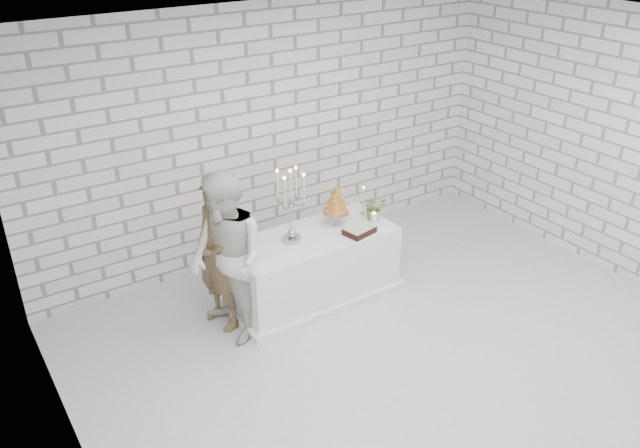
{
  "coord_description": "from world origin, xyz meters",
  "views": [
    {
      "loc": [
        -3.47,
        -3.71,
        3.98
      ],
      "look_at": [
        -0.34,
        1.02,
        1.05
      ],
      "focal_mm": 35.9,
      "sensor_mm": 36.0,
      "label": 1
    }
  ],
  "objects": [
    {
      "name": "bride",
      "position": [
        -1.3,
        1.18,
        0.88
      ],
      "size": [
        0.67,
        0.86,
        1.75
      ],
      "primitive_type": "imported",
      "rotation": [
        0.0,
        0.0,
        -1.56
      ],
      "color": "silver",
      "rests_on": "ground"
    },
    {
      "name": "flowers",
      "position": [
        0.55,
        1.28,
        0.89
      ],
      "size": [
        0.31,
        0.29,
        0.29
      ],
      "primitive_type": "imported",
      "rotation": [
        0.0,
        0.0,
        -0.27
      ],
      "color": "#35672D",
      "rests_on": "cake_table"
    },
    {
      "name": "ceiling",
      "position": [
        0.0,
        0.0,
        3.0
      ],
      "size": [
        6.0,
        5.0,
        0.01
      ],
      "primitive_type": "cube",
      "color": "white",
      "rests_on": "ground"
    },
    {
      "name": "cake_table",
      "position": [
        -0.23,
        1.32,
        0.38
      ],
      "size": [
        1.8,
        0.8,
        0.75
      ],
      "primitive_type": "cube",
      "color": "white",
      "rests_on": "ground"
    },
    {
      "name": "groom",
      "position": [
        -1.29,
        1.4,
        0.82
      ],
      "size": [
        0.53,
        0.67,
        1.63
      ],
      "primitive_type": "imported",
      "rotation": [
        0.0,
        0.0,
        -1.32
      ],
      "color": "#3E3122",
      "rests_on": "ground"
    },
    {
      "name": "wall_right",
      "position": [
        3.0,
        0.0,
        1.5
      ],
      "size": [
        0.01,
        5.0,
        3.0
      ],
      "primitive_type": "cube",
      "color": "white",
      "rests_on": "ground"
    },
    {
      "name": "croquembouche",
      "position": [
        0.13,
        1.42,
        0.98
      ],
      "size": [
        0.32,
        0.32,
        0.46
      ],
      "primitive_type": null,
      "rotation": [
        0.0,
        0.0,
        -0.08
      ],
      "color": "#9B591E",
      "rests_on": "cake_table"
    },
    {
      "name": "chocolate_cake",
      "position": [
        0.21,
        1.09,
        0.79
      ],
      "size": [
        0.35,
        0.28,
        0.08
      ],
      "primitive_type": "cube",
      "rotation": [
        0.0,
        0.0,
        0.2
      ],
      "color": "black",
      "rests_on": "cake_table"
    },
    {
      "name": "pillar_candle",
      "position": [
        0.49,
        1.19,
        0.81
      ],
      "size": [
        0.09,
        0.09,
        0.12
      ],
      "primitive_type": "cylinder",
      "rotation": [
        0.0,
        0.0,
        0.12
      ],
      "color": "white",
      "rests_on": "cake_table"
    },
    {
      "name": "candelabra",
      "position": [
        -0.48,
        1.34,
        1.16
      ],
      "size": [
        0.38,
        0.38,
        0.81
      ],
      "primitive_type": null,
      "rotation": [
        0.0,
        0.0,
        -0.17
      ],
      "color": "#A2A2AD",
      "rests_on": "cake_table"
    },
    {
      "name": "wall_left",
      "position": [
        -3.0,
        0.0,
        1.5
      ],
      "size": [
        0.01,
        5.0,
        3.0
      ],
      "primitive_type": "cube",
      "color": "white",
      "rests_on": "ground"
    },
    {
      "name": "ground",
      "position": [
        0.0,
        0.0,
        0.0
      ],
      "size": [
        6.0,
        5.0,
        0.01
      ],
      "primitive_type": "cube",
      "color": "silver",
      "rests_on": "ground"
    },
    {
      "name": "extra_taper",
      "position": [
        0.52,
        1.44,
        0.91
      ],
      "size": [
        0.08,
        0.08,
        0.32
      ],
      "primitive_type": "cylinder",
      "rotation": [
        0.0,
        0.0,
        0.31
      ],
      "color": "beige",
      "rests_on": "cake_table"
    },
    {
      "name": "wall_back",
      "position": [
        0.0,
        2.5,
        1.5
      ],
      "size": [
        6.0,
        0.01,
        3.0
      ],
      "primitive_type": "cube",
      "color": "white",
      "rests_on": "ground"
    }
  ]
}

